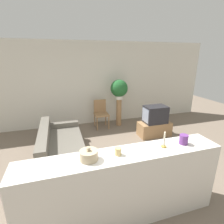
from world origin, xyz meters
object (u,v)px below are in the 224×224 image
(television, at_px, (155,114))
(wooden_chair, at_px, (101,112))
(couch, at_px, (61,148))
(potted_plant, at_px, (119,89))
(decorative_bowl, at_px, (89,155))

(television, distance_m, wooden_chair, 1.73)
(couch, xyz_separation_m, potted_plant, (1.92, 1.51, 0.99))
(decorative_bowl, bearing_deg, wooden_chair, 74.14)
(couch, distance_m, wooden_chair, 2.04)
(potted_plant, bearing_deg, decorative_bowl, -114.99)
(potted_plant, height_order, decorative_bowl, potted_plant)
(couch, relative_size, potted_plant, 2.98)
(television, relative_size, wooden_chair, 0.71)
(wooden_chair, height_order, decorative_bowl, decorative_bowl)
(wooden_chair, bearing_deg, couch, -130.49)
(couch, bearing_deg, decorative_bowl, -79.47)
(decorative_bowl, bearing_deg, couch, 100.53)
(television, relative_size, potted_plant, 1.00)
(potted_plant, bearing_deg, wooden_chair, 176.66)
(television, bearing_deg, wooden_chair, 140.48)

